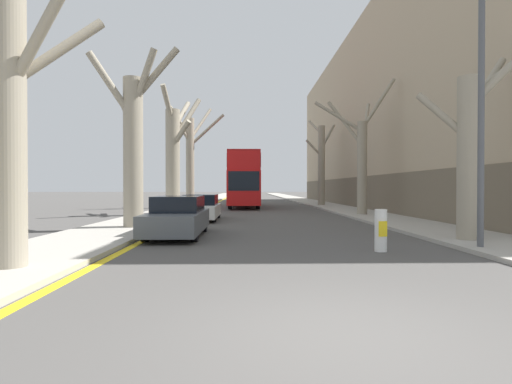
{
  "coord_description": "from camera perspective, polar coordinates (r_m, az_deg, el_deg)",
  "views": [
    {
      "loc": [
        -1.11,
        -4.39,
        1.66
      ],
      "look_at": [
        -0.42,
        24.16,
        1.35
      ],
      "focal_mm": 28.0,
      "sensor_mm": 36.0,
      "label": 1
    }
  ],
  "objects": [
    {
      "name": "street_tree_left_2",
      "position": [
        24.88,
        -11.59,
        5.45
      ],
      "size": [
        2.05,
        4.17,
        7.63
      ],
      "color": "gray",
      "rests_on": "ground"
    },
    {
      "name": "double_decker_bus",
      "position": [
        33.96,
        -1.7,
        2.08
      ],
      "size": [
        2.51,
        10.83,
        4.45
      ],
      "color": "red",
      "rests_on": "ground"
    },
    {
      "name": "street_tree_left_1",
      "position": [
        16.57,
        -17.15,
        7.02
      ],
      "size": [
        3.45,
        3.47,
        7.18
      ],
      "color": "gray",
      "rests_on": "ground"
    },
    {
      "name": "ground_plane",
      "position": [
        4.82,
        12.75,
        -19.52
      ],
      "size": [
        300.0,
        300.0,
        0.0
      ],
      "primitive_type": "plane",
      "color": "#4C4947"
    },
    {
      "name": "kerb_line_stripe",
      "position": [
        54.51,
        -4.76,
        -1.11
      ],
      "size": [
        0.24,
        120.0,
        0.01
      ],
      "primitive_type": "cube",
      "color": "yellow",
      "rests_on": "ground"
    },
    {
      "name": "street_tree_right_0",
      "position": [
        13.6,
        28.34,
        5.8
      ],
      "size": [
        3.45,
        1.61,
        5.88
      ],
      "color": "gray",
      "rests_on": "ground"
    },
    {
      "name": "traffic_bollard",
      "position": [
        10.88,
        17.4,
        -5.25
      ],
      "size": [
        0.31,
        0.32,
        1.1
      ],
      "color": "white",
      "rests_on": "ground"
    },
    {
      "name": "lamp_post",
      "position": [
        12.06,
        29.03,
        11.58
      ],
      "size": [
        1.4,
        0.2,
        7.03
      ],
      "color": "#4C4F54",
      "rests_on": "ground"
    },
    {
      "name": "street_tree_left_0",
      "position": [
        9.31,
        -31.67,
        13.13
      ],
      "size": [
        2.48,
        3.63,
        8.76
      ],
      "color": "gray",
      "rests_on": "ground"
    },
    {
      "name": "sidewalk_left",
      "position": [
        54.64,
        -6.61,
        -1.05
      ],
      "size": [
        3.16,
        120.0,
        0.12
      ],
      "primitive_type": "cube",
      "color": "#A39E93",
      "rests_on": "ground"
    },
    {
      "name": "building_facade_right",
      "position": [
        37.47,
        20.49,
        9.47
      ],
      "size": [
        10.08,
        46.52,
        14.91
      ],
      "color": "tan",
      "rests_on": "ground"
    },
    {
      "name": "sidewalk_right",
      "position": [
        54.89,
        6.16,
        -1.05
      ],
      "size": [
        3.16,
        120.0,
        0.12
      ],
      "primitive_type": "cube",
      "color": "#A39E93",
      "rests_on": "ground"
    },
    {
      "name": "parked_car_1",
      "position": [
        20.7,
        -7.89,
        -2.24
      ],
      "size": [
        1.8,
        4.58,
        1.3
      ],
      "color": "silver",
      "rests_on": "ground"
    },
    {
      "name": "street_tree_right_1",
      "position": [
        24.17,
        14.76,
        4.84
      ],
      "size": [
        4.41,
        2.58,
        7.86
      ],
      "color": "gray",
      "rests_on": "ground"
    },
    {
      "name": "street_tree_right_2",
      "position": [
        36.48,
        9.29,
        4.25
      ],
      "size": [
        2.55,
        2.78,
        8.0
      ],
      "color": "gray",
      "rests_on": "ground"
    },
    {
      "name": "street_tree_left_3",
      "position": [
        32.81,
        -9.29,
        5.03
      ],
      "size": [
        4.4,
        3.63,
        8.46
      ],
      "color": "gray",
      "rests_on": "ground"
    },
    {
      "name": "parked_car_0",
      "position": [
        13.94,
        -11.09,
        -3.53
      ],
      "size": [
        1.72,
        4.58,
        1.37
      ],
      "color": "#4C5156",
      "rests_on": "ground"
    }
  ]
}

